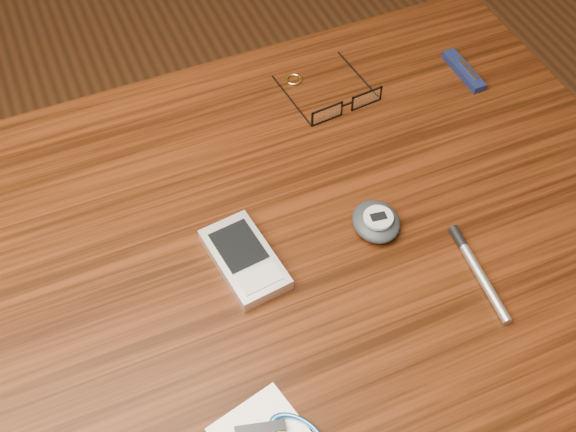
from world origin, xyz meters
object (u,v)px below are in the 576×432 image
Objects in this scene: pda_phone at (245,259)px; pedometer at (376,221)px; desk at (273,291)px; silver_pen at (475,265)px; eyeglasses at (344,104)px; pocket_knife at (464,71)px.

pedometer is (0.17, -0.01, 0.00)m from pda_phone.
silver_pen reaches higher than desk.
desk is at bearing 169.42° from pedometer.
eyeglasses is 0.92× the size of silver_pen.
eyeglasses is 0.20m from pocket_knife.
eyeglasses reaches higher than desk.
pedometer is at bearing -4.87° from pda_phone.
pda_phone is at bearing -155.94° from pocket_knife.
pocket_knife is (0.25, 0.20, -0.01)m from pedometer.
pda_phone is 0.27m from silver_pen.
pedometer is 0.13m from silver_pen.
eyeglasses is at bearing 40.17° from pda_phone.
eyeglasses is at bearing 74.69° from pedometer.
silver_pen is (0.02, -0.30, -0.01)m from eyeglasses.
eyeglasses is 0.29m from pda_phone.
pda_phone reaches higher than desk.
pocket_knife is (0.42, 0.19, -0.00)m from pda_phone.
pedometer is at bearing -10.58° from desk.
silver_pen is (0.25, -0.11, -0.00)m from pda_phone.
desk is 7.83× the size of eyeglasses.
desk is at bearing -135.84° from eyeglasses.
eyeglasses is 1.42× the size of pocket_knife.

